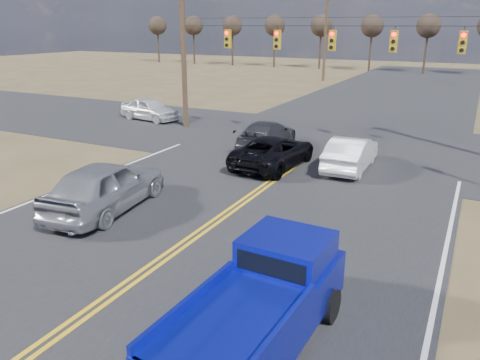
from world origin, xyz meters
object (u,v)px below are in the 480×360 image
at_px(pickup_truck, 261,306).
at_px(white_car_queue, 351,153).
at_px(cross_car_west, 150,109).
at_px(silver_suv, 106,186).
at_px(dgrey_car_queue, 267,135).
at_px(black_suv, 274,151).

height_order(pickup_truck, white_car_queue, pickup_truck).
distance_m(white_car_queue, cross_car_west, 15.58).
height_order(pickup_truck, cross_car_west, pickup_truck).
relative_size(pickup_truck, silver_suv, 1.01).
relative_size(silver_suv, white_car_queue, 1.17).
xyz_separation_m(silver_suv, white_car_queue, (6.21, 8.54, -0.15)).
distance_m(white_car_queue, dgrey_car_queue, 5.08).
height_order(silver_suv, white_car_queue, silver_suv).
height_order(black_suv, dgrey_car_queue, dgrey_car_queue).
bearing_deg(cross_car_west, silver_suv, -138.90).
bearing_deg(cross_car_west, white_car_queue, -99.91).
xyz_separation_m(black_suv, white_car_queue, (3.17, 1.14, 0.03)).
height_order(silver_suv, black_suv, silver_suv).
bearing_deg(silver_suv, cross_car_west, -65.13).
bearing_deg(dgrey_car_queue, cross_car_west, -21.92).
distance_m(silver_suv, black_suv, 8.00).
distance_m(pickup_truck, dgrey_car_queue, 15.72).
bearing_deg(black_suv, dgrey_car_queue, -57.08).
bearing_deg(pickup_truck, black_suv, 114.26).
relative_size(black_suv, white_car_queue, 1.13).
height_order(silver_suv, cross_car_west, silver_suv).
bearing_deg(black_suv, pickup_truck, 115.32).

